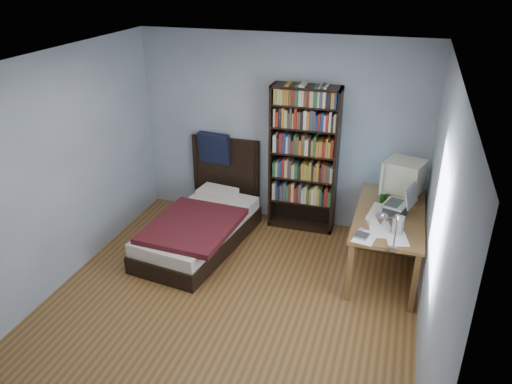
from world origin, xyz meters
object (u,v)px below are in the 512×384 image
soda_can (383,198)px  keyboard (377,213)px  desk_lamp (384,223)px  bookshelf (304,160)px  speaker (398,225)px  crt_monitor (403,177)px  desk (389,222)px  bed (202,224)px  laptop (397,207)px

soda_can → keyboard: bearing=-96.8°
desk_lamp → bookshelf: size_ratio=0.30×
speaker → soda_can: size_ratio=1.56×
keyboard → desk_lamp: bearing=-76.5°
crt_monitor → desk: bearing=-148.6°
keyboard → speaker: bearing=-50.5°
crt_monitor → bookshelf: bearing=167.8°
bookshelf → desk_lamp: bearing=-59.2°
desk_lamp → desk: bearing=88.6°
desk → soda_can: 0.42m
bookshelf → bed: bookshelf is taller
keyboard → soda_can: (0.04, 0.30, 0.05)m
laptop → speaker: 0.39m
soda_can → bookshelf: size_ratio=0.06×
desk → bookshelf: bookshelf is taller
crt_monitor → bed: 2.52m
keyboard → speaker: size_ratio=2.22×
keyboard → soda_can: size_ratio=3.46×
keyboard → soda_can: soda_can is taller
soda_can → bed: (-2.17, -0.31, -0.53)m
laptop → keyboard: size_ratio=0.90×
bookshelf → bed: bearing=-144.6°
desk → keyboard: size_ratio=3.50×
keyboard → speaker: 0.46m
desk → crt_monitor: (0.09, 0.06, 0.58)m
laptop → keyboard: 0.22m
crt_monitor → keyboard: crt_monitor is taller
laptop → keyboard: (-0.20, -0.01, -0.09)m
crt_monitor → keyboard: bearing=-113.8°
crt_monitor → desk_lamp: size_ratio=0.88×
keyboard → bed: (-2.13, -0.01, -0.48)m
desk_lamp → bookshelf: bookshelf is taller
desk → crt_monitor: size_ratio=2.93×
desk → bed: bed is taller
desk → bed: bearing=-168.3°
crt_monitor → desk_lamp: desk_lamp is taller
desk → laptop: (0.07, -0.45, 0.42)m
speaker → desk: bearing=110.6°
desk → bed: 2.32m
soda_can → laptop: bearing=-60.6°
keyboard → soda_can: 0.31m
crt_monitor → soda_can: size_ratio=4.13×
bed → keyboard: bearing=0.2°
crt_monitor → soda_can: crt_monitor is taller
desk → keyboard: bearing=-106.5°
bookshelf → soda_can: bearing=-24.6°
desk → speaker: size_ratio=7.77×
crt_monitor → speaker: size_ratio=2.65×
soda_can → speaker: bearing=-74.1°
crt_monitor → desk_lamp: 1.62m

